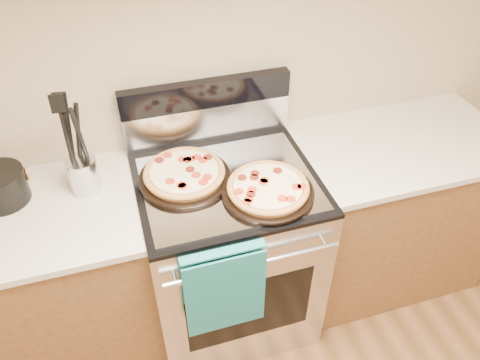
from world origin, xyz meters
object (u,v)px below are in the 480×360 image
object	(u,v)px
pepperoni_pizza_front	(268,189)
utensil_crock	(84,175)
saucepan	(0,188)
pepperoni_pizza_back	(185,174)
range_body	(228,253)

from	to	relation	value
pepperoni_pizza_front	utensil_crock	size ratio (longest dim) A/B	2.43
pepperoni_pizza_front	saucepan	world-z (taller)	saucepan
utensil_crock	pepperoni_pizza_back	bearing A→B (deg)	-10.86
range_body	pepperoni_pizza_back	bearing A→B (deg)	165.09
pepperoni_pizza_back	utensil_crock	size ratio (longest dim) A/B	2.49
range_body	utensil_crock	xyz separation A→B (m)	(-0.56, 0.12, 0.54)
range_body	saucepan	distance (m)	1.04
range_body	pepperoni_pizza_front	xyz separation A→B (m)	(0.13, -0.14, 0.50)
pepperoni_pizza_back	pepperoni_pizza_front	size ratio (longest dim) A/B	1.03
pepperoni_pizza_back	pepperoni_pizza_front	world-z (taller)	pepperoni_pizza_back
saucepan	pepperoni_pizza_back	bearing A→B (deg)	-8.30
pepperoni_pizza_back	saucepan	distance (m)	0.73
pepperoni_pizza_back	utensil_crock	xyz separation A→B (m)	(-0.40, 0.08, 0.03)
pepperoni_pizza_front	saucepan	distance (m)	1.06
utensil_crock	saucepan	world-z (taller)	utensil_crock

